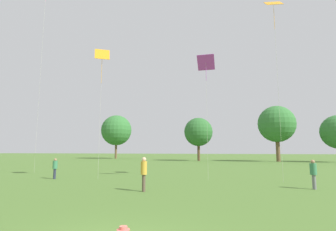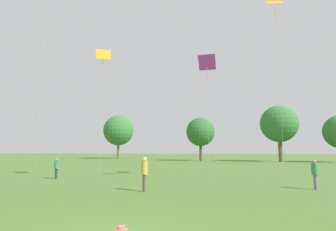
{
  "view_description": "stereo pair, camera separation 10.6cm",
  "coord_description": "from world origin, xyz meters",
  "px_view_note": "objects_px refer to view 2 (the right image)",
  "views": [
    {
      "loc": [
        2.67,
        -5.28,
        2.2
      ],
      "look_at": [
        0.1,
        5.6,
        3.68
      ],
      "focal_mm": 28.0,
      "sensor_mm": 36.0,
      "label": 1
    },
    {
      "loc": [
        2.77,
        -5.26,
        2.2
      ],
      "look_at": [
        0.1,
        5.6,
        3.68
      ],
      "focal_mm": 28.0,
      "sensor_mm": 36.0,
      "label": 2
    }
  ],
  "objects_px": {
    "kite_0": "(275,7)",
    "person_standing_0": "(57,167)",
    "kite_2": "(103,57)",
    "kite_3": "(207,64)",
    "person_standing_3": "(315,172)",
    "distant_tree_1": "(119,130)",
    "person_standing_2": "(144,171)",
    "kite_1": "(47,1)",
    "distant_tree_0": "(200,132)",
    "distant_tree_3": "(279,124)"
  },
  "relations": [
    {
      "from": "kite_0",
      "to": "person_standing_0",
      "type": "bearing_deg",
      "value": -136.19
    },
    {
      "from": "kite_2",
      "to": "kite_3",
      "type": "height_order",
      "value": "kite_2"
    },
    {
      "from": "kite_2",
      "to": "person_standing_3",
      "type": "bearing_deg",
      "value": 8.72
    },
    {
      "from": "distant_tree_1",
      "to": "person_standing_2",
      "type": "bearing_deg",
      "value": -63.97
    },
    {
      "from": "person_standing_3",
      "to": "person_standing_0",
      "type": "bearing_deg",
      "value": 135.26
    },
    {
      "from": "kite_1",
      "to": "distant_tree_0",
      "type": "height_order",
      "value": "kite_1"
    },
    {
      "from": "person_standing_2",
      "to": "distant_tree_0",
      "type": "height_order",
      "value": "distant_tree_0"
    },
    {
      "from": "distant_tree_0",
      "to": "distant_tree_3",
      "type": "relative_size",
      "value": 0.83
    },
    {
      "from": "person_standing_3",
      "to": "kite_0",
      "type": "bearing_deg",
      "value": 68.3
    },
    {
      "from": "person_standing_3",
      "to": "distant_tree_3",
      "type": "relative_size",
      "value": 0.15
    },
    {
      "from": "person_standing_2",
      "to": "distant_tree_0",
      "type": "bearing_deg",
      "value": -73.86
    },
    {
      "from": "person_standing_0",
      "to": "kite_2",
      "type": "relative_size",
      "value": 0.15
    },
    {
      "from": "distant_tree_1",
      "to": "distant_tree_3",
      "type": "height_order",
      "value": "distant_tree_1"
    },
    {
      "from": "kite_3",
      "to": "distant_tree_0",
      "type": "distance_m",
      "value": 35.3
    },
    {
      "from": "person_standing_2",
      "to": "kite_0",
      "type": "bearing_deg",
      "value": -129.25
    },
    {
      "from": "kite_0",
      "to": "distant_tree_0",
      "type": "bearing_deg",
      "value": 143.49
    },
    {
      "from": "person_standing_2",
      "to": "kite_2",
      "type": "height_order",
      "value": "kite_2"
    },
    {
      "from": "person_standing_3",
      "to": "kite_2",
      "type": "distance_m",
      "value": 16.84
    },
    {
      "from": "kite_3",
      "to": "person_standing_0",
      "type": "bearing_deg",
      "value": 53.99
    },
    {
      "from": "kite_1",
      "to": "kite_2",
      "type": "height_order",
      "value": "kite_1"
    },
    {
      "from": "distant_tree_3",
      "to": "kite_2",
      "type": "bearing_deg",
      "value": -117.7
    },
    {
      "from": "kite_0",
      "to": "distant_tree_0",
      "type": "relative_size",
      "value": 1.52
    },
    {
      "from": "kite_3",
      "to": "distant_tree_3",
      "type": "distance_m",
      "value": 35.98
    },
    {
      "from": "kite_1",
      "to": "distant_tree_1",
      "type": "bearing_deg",
      "value": -39.34
    },
    {
      "from": "person_standing_0",
      "to": "distant_tree_1",
      "type": "height_order",
      "value": "distant_tree_1"
    },
    {
      "from": "person_standing_3",
      "to": "distant_tree_1",
      "type": "xyz_separation_m",
      "value": [
        -33.38,
        46.67,
        6.33
      ]
    },
    {
      "from": "distant_tree_0",
      "to": "distant_tree_3",
      "type": "bearing_deg",
      "value": -1.85
    },
    {
      "from": "kite_0",
      "to": "distant_tree_3",
      "type": "relative_size",
      "value": 1.26
    },
    {
      "from": "distant_tree_0",
      "to": "distant_tree_1",
      "type": "xyz_separation_m",
      "value": [
        -22.44,
        8.78,
        1.37
      ]
    },
    {
      "from": "distant_tree_1",
      "to": "kite_2",
      "type": "bearing_deg",
      "value": -67.03
    },
    {
      "from": "person_standing_2",
      "to": "kite_0",
      "type": "height_order",
      "value": "kite_0"
    },
    {
      "from": "distant_tree_0",
      "to": "distant_tree_1",
      "type": "distance_m",
      "value": 24.13
    },
    {
      "from": "kite_0",
      "to": "person_standing_3",
      "type": "bearing_deg",
      "value": -33.57
    },
    {
      "from": "kite_1",
      "to": "distant_tree_0",
      "type": "relative_size",
      "value": 2.21
    },
    {
      "from": "distant_tree_3",
      "to": "kite_3",
      "type": "bearing_deg",
      "value": -107.04
    },
    {
      "from": "person_standing_2",
      "to": "distant_tree_1",
      "type": "distance_m",
      "value": 55.6
    },
    {
      "from": "kite_3",
      "to": "distant_tree_0",
      "type": "xyz_separation_m",
      "value": [
        -4.74,
        34.86,
        -2.84
      ]
    },
    {
      "from": "person_standing_3",
      "to": "distant_tree_1",
      "type": "relative_size",
      "value": 0.15
    },
    {
      "from": "kite_2",
      "to": "distant_tree_0",
      "type": "distance_m",
      "value": 36.44
    },
    {
      "from": "person_standing_2",
      "to": "kite_3",
      "type": "bearing_deg",
      "value": -102.37
    },
    {
      "from": "person_standing_0",
      "to": "kite_1",
      "type": "bearing_deg",
      "value": 65.53
    },
    {
      "from": "kite_2",
      "to": "kite_1",
      "type": "bearing_deg",
      "value": 172.75
    },
    {
      "from": "kite_3",
      "to": "kite_1",
      "type": "bearing_deg",
      "value": 37.1
    },
    {
      "from": "person_standing_0",
      "to": "kite_0",
      "type": "relative_size",
      "value": 0.12
    },
    {
      "from": "person_standing_3",
      "to": "distant_tree_0",
      "type": "xyz_separation_m",
      "value": [
        -10.94,
        37.89,
        4.95
      ]
    },
    {
      "from": "person_standing_0",
      "to": "distant_tree_3",
      "type": "xyz_separation_m",
      "value": [
        22.11,
        36.08,
        6.26
      ]
    },
    {
      "from": "distant_tree_1",
      "to": "person_standing_0",
      "type": "bearing_deg",
      "value": -71.01
    },
    {
      "from": "person_standing_3",
      "to": "kite_0",
      "type": "height_order",
      "value": "kite_0"
    },
    {
      "from": "person_standing_2",
      "to": "kite_1",
      "type": "bearing_deg",
      "value": -17.69
    },
    {
      "from": "person_standing_3",
      "to": "kite_3",
      "type": "height_order",
      "value": "kite_3"
    }
  ]
}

